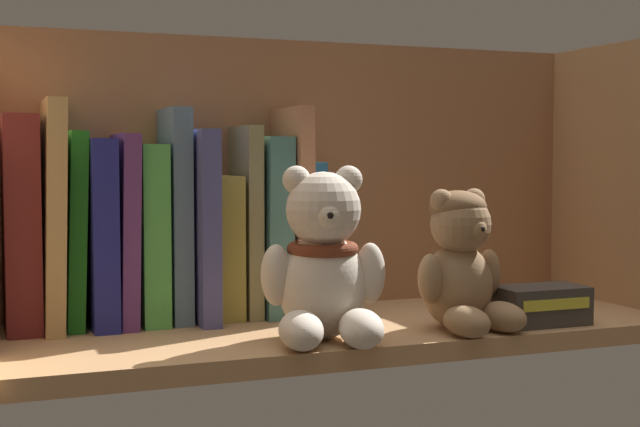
{
  "coord_description": "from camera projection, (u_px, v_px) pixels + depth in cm",
  "views": [
    {
      "loc": [
        -37.47,
        -87.96,
        19.83
      ],
      "look_at": [
        -2.82,
        0.0,
        13.95
      ],
      "focal_mm": 50.25,
      "sensor_mm": 36.0,
      "label": 1
    }
  ],
  "objects": [
    {
      "name": "book_5",
      "position": [
        148.0,
        233.0,
        0.97
      ],
      "size": [
        2.82,
        11.25,
        19.25
      ],
      "primitive_type": "cube",
      "color": "green",
      "rests_on": "shelf_board"
    },
    {
      "name": "shelf_side_panel_right",
      "position": [
        621.0,
        182.0,
        1.09
      ],
      "size": [
        1.6,
        27.6,
        33.75
      ],
      "primitive_type": "cube",
      "color": "tan",
      "rests_on": "ground"
    },
    {
      "name": "book_0",
      "position": [
        20.0,
        223.0,
        0.92
      ],
      "size": [
        3.49,
        11.17,
        22.2
      ],
      "primitive_type": "cube",
      "color": "maroon",
      "rests_on": "shelf_board"
    },
    {
      "name": "book_9",
      "position": [
        244.0,
        221.0,
        1.01
      ],
      "size": [
        1.7,
        9.73,
        21.39
      ],
      "primitive_type": "cube",
      "color": "olive",
      "rests_on": "shelf_board"
    },
    {
      "name": "book_7",
      "position": [
        195.0,
        225.0,
        0.99
      ],
      "size": [
        2.06,
        14.98,
        20.86
      ],
      "primitive_type": "cube",
      "color": "#454888",
      "rests_on": "shelf_board"
    },
    {
      "name": "shelf_board",
      "position": [
        344.0,
        333.0,
        0.97
      ],
      "size": [
        71.58,
        25.2,
        2.0
      ],
      "primitive_type": "cube",
      "color": "tan",
      "rests_on": "ground"
    },
    {
      "name": "book_10",
      "position": [
        266.0,
        226.0,
        1.02
      ],
      "size": [
        3.13,
        11.36,
        20.2
      ],
      "primitive_type": "cube",
      "rotation": [
        0.0,
        0.01,
        0.0
      ],
      "color": "#3D6D67",
      "rests_on": "shelf_board"
    },
    {
      "name": "teddy_bear_larger",
      "position": [
        324.0,
        266.0,
        0.87
      ],
      "size": [
        12.83,
        13.29,
        17.09
      ],
      "color": "beige",
      "rests_on": "shelf_board"
    },
    {
      "name": "book_4",
      "position": [
        123.0,
        229.0,
        0.96
      ],
      "size": [
        2.24,
        12.41,
        20.38
      ],
      "primitive_type": "cube",
      "rotation": [
        0.0,
        0.02,
        0.0
      ],
      "color": "#582D6B",
      "rests_on": "shelf_board"
    },
    {
      "name": "book_8",
      "position": [
        221.0,
        246.0,
        1.0
      ],
      "size": [
        2.98,
        9.62,
        15.85
      ],
      "primitive_type": "cube",
      "color": "olive",
      "rests_on": "shelf_board"
    },
    {
      "name": "book_6",
      "position": [
        173.0,
        215.0,
        0.98
      ],
      "size": [
        2.11,
        10.58,
        23.19
      ],
      "primitive_type": "cube",
      "color": "slate",
      "rests_on": "shelf_board"
    },
    {
      "name": "shelf_back_panel",
      "position": [
        302.0,
        182.0,
        1.08
      ],
      "size": [
        73.98,
        1.2,
        33.75
      ],
      "primitive_type": "cube",
      "color": "#95623F",
      "rests_on": "ground"
    },
    {
      "name": "book_1",
      "position": [
        51.0,
        215.0,
        0.93
      ],
      "size": [
        2.52,
        13.39,
        23.84
      ],
      "primitive_type": "cube",
      "rotation": [
        0.0,
        0.02,
        0.0
      ],
      "color": "#A28252",
      "rests_on": "shelf_board"
    },
    {
      "name": "book_3",
      "position": [
        98.0,
        232.0,
        0.95
      ],
      "size": [
        2.63,
        13.06,
        19.8
      ],
      "primitive_type": "cube",
      "color": "navy",
      "rests_on": "shelf_board"
    },
    {
      "name": "book_11",
      "position": [
        289.0,
        211.0,
        1.03
      ],
      "size": [
        1.97,
        13.16,
        23.51
      ],
      "primitive_type": "cube",
      "rotation": [
        0.0,
        -0.01,
        0.0
      ],
      "color": "#AC704F",
      "rests_on": "shelf_board"
    },
    {
      "name": "teddy_bear_smaller",
      "position": [
        462.0,
        263.0,
        0.93
      ],
      "size": [
        10.88,
        11.34,
        14.64
      ],
      "color": "#93704C",
      "rests_on": "shelf_board"
    },
    {
      "name": "small_product_box",
      "position": [
        540.0,
        305.0,
        0.96
      ],
      "size": [
        9.65,
        5.71,
        4.09
      ],
      "color": "#38332D",
      "rests_on": "shelf_board"
    },
    {
      "name": "book_12",
      "position": [
        306.0,
        237.0,
        1.04
      ],
      "size": [
        1.74,
        9.51,
        17.35
      ],
      "primitive_type": "cube",
      "color": "#1C5183",
      "rests_on": "shelf_board"
    },
    {
      "name": "book_2",
      "position": [
        73.0,
        229.0,
        0.94
      ],
      "size": [
        2.46,
        10.12,
        20.65
      ],
      "primitive_type": "cube",
      "rotation": [
        0.0,
        0.03,
        0.0
      ],
      "color": "#196017",
      "rests_on": "shelf_board"
    }
  ]
}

